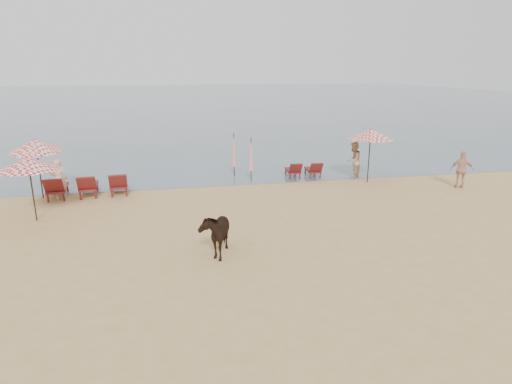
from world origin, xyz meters
TOP-DOWN VIEW (x-y plane):
  - ground at (0.00, 0.00)m, footprint 120.00×120.00m
  - sea at (0.00, 80.00)m, footprint 160.00×140.00m
  - lounger_cluster_left at (-6.45, 9.49)m, footprint 3.41×2.22m
  - lounger_cluster_right at (3.64, 10.90)m, footprint 1.77×1.71m
  - umbrella_open_left_a at (-7.79, 6.64)m, footprint 2.06×2.06m
  - umbrella_open_left_b at (-8.34, 9.66)m, footprint 2.05×2.09m
  - umbrella_open_right at (6.41, 9.40)m, footprint 2.13×2.13m
  - umbrella_closed_left at (0.23, 11.79)m, footprint 0.27×0.27m
  - umbrella_closed_right at (0.92, 10.79)m, footprint 0.26×0.26m
  - cow at (-1.72, 2.49)m, footprint 1.13×1.76m
  - beachgoer_left at (-7.53, 9.27)m, footprint 0.71×0.53m
  - beachgoer_right_a at (6.01, 10.27)m, footprint 1.13×1.12m
  - beachgoer_right_b at (10.14, 7.59)m, footprint 1.09×0.81m

SIDE VIEW (x-z plane):
  - ground at x=0.00m, z-range 0.00..0.00m
  - sea at x=0.00m, z-range -0.03..0.03m
  - lounger_cluster_right at x=3.64m, z-range 0.11..0.70m
  - lounger_cluster_left at x=-6.45m, z-range 0.14..0.85m
  - cow at x=-1.72m, z-range 0.00..1.38m
  - beachgoer_right_b at x=10.14m, z-range 0.00..1.71m
  - beachgoer_left at x=-7.53m, z-range 0.00..1.75m
  - beachgoer_right_a at x=6.01m, z-range 0.00..1.84m
  - umbrella_closed_right at x=0.92m, z-range 0.25..2.39m
  - umbrella_closed_left at x=0.23m, z-range 0.26..2.50m
  - umbrella_open_left_a at x=-7.79m, z-range 0.94..3.28m
  - umbrella_open_left_b at x=-8.34m, z-range 0.96..3.57m
  - umbrella_open_right at x=6.41m, z-range 1.04..3.64m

